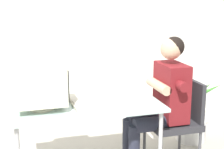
# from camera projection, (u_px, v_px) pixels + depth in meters

# --- Properties ---
(wall_back) EXTENTS (8.00, 0.10, 3.00)m
(wall_back) POSITION_uv_depth(u_px,v_px,m) (85.00, 8.00, 4.26)
(wall_back) COLOR silver
(wall_back) RESTS_ON ground_plane
(desk) EXTENTS (1.33, 0.70, 0.72)m
(desk) POSITION_uv_depth(u_px,v_px,m) (86.00, 110.00, 3.06)
(desk) COLOR #B7B7BC
(desk) RESTS_ON ground_plane
(crt_monitor) EXTENTS (0.42, 0.36, 0.38)m
(crt_monitor) POSITION_uv_depth(u_px,v_px,m) (41.00, 85.00, 2.86)
(crt_monitor) COLOR beige
(crt_monitor) RESTS_ON desk
(keyboard) EXTENTS (0.19, 0.47, 0.03)m
(keyboard) POSITION_uv_depth(u_px,v_px,m) (80.00, 102.00, 3.05)
(keyboard) COLOR beige
(keyboard) RESTS_ON desk
(office_chair) EXTENTS (0.47, 0.47, 0.85)m
(office_chair) POSITION_uv_depth(u_px,v_px,m) (178.00, 117.00, 3.40)
(office_chair) COLOR #4C4C51
(office_chair) RESTS_ON ground_plane
(person_seated) EXTENTS (0.70, 0.59, 1.29)m
(person_seated) POSITION_uv_depth(u_px,v_px,m) (162.00, 97.00, 3.30)
(person_seated) COLOR maroon
(person_seated) RESTS_ON ground_plane
(potted_plant) EXTENTS (0.65, 0.59, 0.79)m
(potted_plant) POSITION_uv_depth(u_px,v_px,m) (192.00, 118.00, 3.96)
(potted_plant) COLOR silver
(potted_plant) RESTS_ON ground_plane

